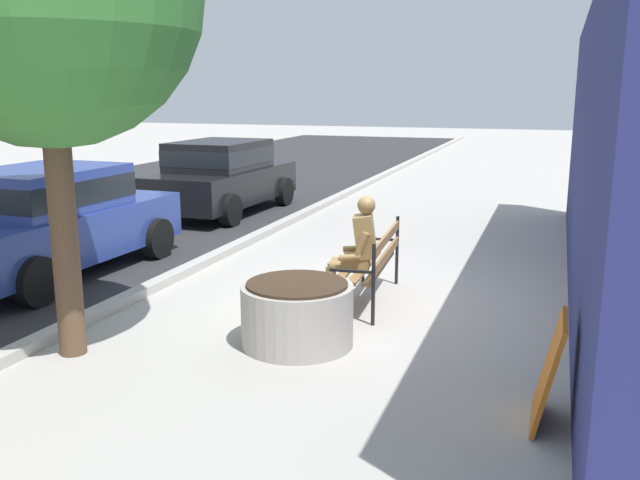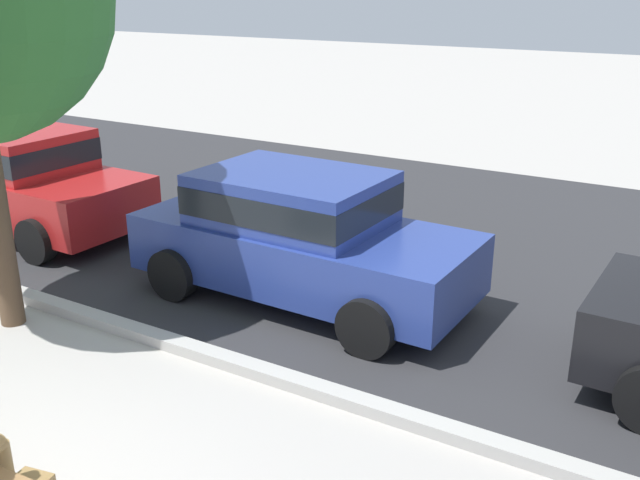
% 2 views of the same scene
% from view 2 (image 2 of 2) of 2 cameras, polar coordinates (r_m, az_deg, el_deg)
% --- Properties ---
extents(street_surface, '(60.00, 9.00, 0.01)m').
position_cam_2_polar(street_surface, '(11.10, 6.66, 0.51)').
color(street_surface, '#2D2D30').
rests_on(street_surface, ground).
extents(curb_stone, '(60.00, 0.20, 0.12)m').
position_cam_2_polar(curb_stone, '(7.47, -8.33, -9.16)').
color(curb_stone, '#B2AFA8').
rests_on(curb_stone, ground).
extents(parked_car_red, '(4.14, 1.99, 1.56)m').
position_cam_2_polar(parked_car_red, '(11.94, -22.75, 4.65)').
color(parked_car_red, '#B21E1E').
rests_on(parked_car_red, ground).
extents(parked_car_blue, '(4.14, 1.99, 1.56)m').
position_cam_2_polar(parked_car_blue, '(8.54, -1.66, 0.59)').
color(parked_car_blue, navy).
rests_on(parked_car_blue, ground).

